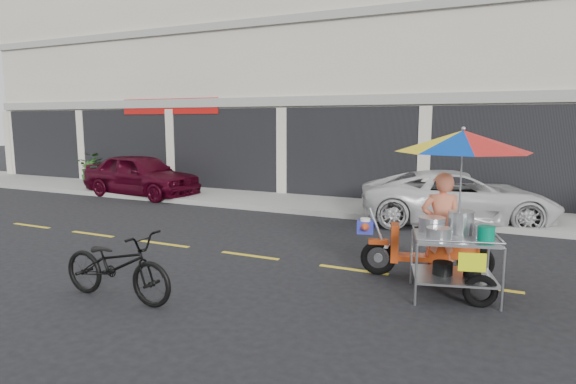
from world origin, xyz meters
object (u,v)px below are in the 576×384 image
at_px(white_pickup, 457,197).
at_px(near_bicycle, 117,265).
at_px(food_vendor_rig, 452,188).
at_px(maroon_sedan, 141,175).

bearing_deg(white_pickup, near_bicycle, 135.95).
bearing_deg(food_vendor_rig, white_pickup, 80.07).
bearing_deg(near_bicycle, white_pickup, -26.30).
bearing_deg(near_bicycle, food_vendor_rig, -58.94).
height_order(maroon_sedan, near_bicycle, maroon_sedan).
xyz_separation_m(maroon_sedan, white_pickup, (9.97, 0.00, -0.07)).
distance_m(maroon_sedan, food_vendor_rig, 11.53).
relative_size(maroon_sedan, near_bicycle, 2.21).
height_order(white_pickup, food_vendor_rig, food_vendor_rig).
xyz_separation_m(white_pickup, near_bicycle, (-3.70, -7.41, -0.15)).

